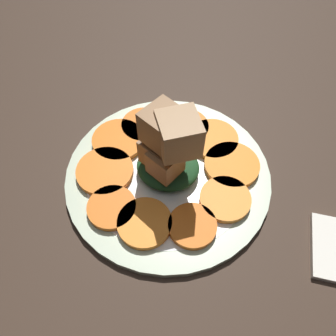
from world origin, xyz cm
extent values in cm
cube|color=#38281E|center=(0.00, 0.00, 1.00)|extent=(120.00, 120.00, 2.00)
cylinder|color=beige|center=(0.00, 0.00, 2.50)|extent=(28.68, 28.68, 1.00)
cylinder|color=white|center=(0.00, 0.00, 2.55)|extent=(22.94, 22.94, 1.00)
cylinder|color=orange|center=(1.03, 8.42, 3.52)|extent=(6.94, 6.94, 0.84)
cylinder|color=orange|center=(-4.87, 7.43, 3.52)|extent=(6.15, 6.15, 0.84)
cylinder|color=orange|center=(-8.36, 2.71, 3.52)|extent=(6.75, 6.75, 0.84)
cylinder|color=orange|center=(-8.53, -2.96, 3.52)|extent=(7.76, 7.76, 0.84)
cylinder|color=orange|center=(-5.24, -7.00, 3.52)|extent=(7.47, 7.47, 0.84)
cylinder|color=orange|center=(-0.71, -8.39, 3.52)|extent=(7.20, 7.20, 0.84)
cylinder|color=orange|center=(5.55, -7.31, 3.52)|extent=(6.82, 6.82, 0.84)
cylinder|color=orange|center=(8.41, -3.61, 3.52)|extent=(7.81, 7.81, 0.84)
cylinder|color=orange|center=(8.52, 2.12, 3.52)|extent=(7.95, 7.95, 0.84)
cylinder|color=orange|center=(5.75, 7.31, 3.52)|extent=(6.36, 6.36, 0.84)
ellipsoid|color=#1E4723|center=(0.00, 0.00, 4.42)|extent=(8.66, 7.79, 2.64)
cube|color=olive|center=(0.41, 1.52, 7.58)|extent=(5.01, 5.01, 3.69)
cube|color=#9E754C|center=(-0.12, -0.31, 7.44)|extent=(4.38, 4.38, 3.39)
cube|color=brown|center=(1.28, -0.46, 7.67)|extent=(5.18, 5.18, 3.85)
cube|color=brown|center=(0.53, -0.12, 12.42)|extent=(6.09, 6.09, 4.45)
cube|color=#9E754C|center=(-1.48, 0.95, 12.70)|extent=(6.27, 6.27, 4.64)
cube|color=silver|center=(2.81, -6.29, 3.30)|extent=(12.23, 3.85, 0.40)
cube|color=silver|center=(-3.91, -4.74, 3.30)|extent=(1.97, 2.59, 0.40)
cube|color=silver|center=(-7.22, -5.00, 3.30)|extent=(4.79, 1.39, 0.40)
cube|color=silver|center=(-7.07, -4.35, 3.30)|extent=(4.79, 1.39, 0.40)
cube|color=silver|center=(-6.92, -3.70, 3.30)|extent=(4.79, 1.39, 0.40)
cube|color=silver|center=(-6.77, -3.05, 3.30)|extent=(4.79, 1.39, 0.40)
camera|label=1|loc=(-5.85, 24.87, 41.18)|focal=35.00mm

